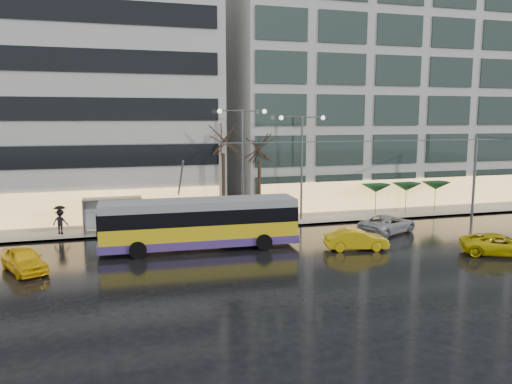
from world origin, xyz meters
name	(u,v)px	position (x,y,z in m)	size (l,w,h in m)	color
ground	(256,264)	(0.00, 0.00, 0.00)	(140.00, 140.00, 0.00)	black
sidewalk	(233,216)	(2.00, 14.00, 0.07)	(80.00, 10.00, 0.15)	gray
kerb	(248,228)	(2.00, 9.05, 0.07)	(80.00, 0.10, 0.15)	slate
building_left	(7,85)	(-16.00, 19.00, 11.15)	(34.00, 14.00, 22.00)	#B5B3AD
building_right	(384,76)	(19.00, 19.00, 12.65)	(32.00, 14.00, 25.00)	#B5B3AD
trolleybus	(200,225)	(-2.56, 4.34, 1.59)	(12.79, 5.16, 5.89)	yellow
catenary	(239,176)	(1.00, 7.94, 4.25)	(42.24, 5.12, 7.00)	#595B60
bus_shelter	(107,207)	(-8.38, 10.69, 1.96)	(4.20, 1.60, 2.51)	#595B60
street_lamp_near	(242,150)	(2.00, 10.80, 5.99)	(3.96, 0.36, 9.03)	#595B60
street_lamp_far	(302,152)	(7.00, 10.80, 5.71)	(3.96, 0.36, 8.53)	#595B60
tree_a	(223,136)	(0.50, 11.00, 7.09)	(3.20, 3.20, 8.40)	black
tree_b	(259,144)	(3.50, 11.20, 6.40)	(3.20, 3.20, 7.70)	black
parasol_a	(376,188)	(14.00, 11.00, 2.45)	(2.50, 2.50, 2.65)	#595B60
parasol_b	(406,187)	(17.00, 11.00, 2.45)	(2.50, 2.50, 2.65)	#595B60
parasol_c	(436,186)	(20.00, 11.00, 2.45)	(2.50, 2.50, 2.65)	#595B60
taxi_a	(24,260)	(-12.82, 2.19, 0.69)	(1.64, 4.07, 1.39)	yellow
taxi_b	(356,239)	(7.18, 1.35, 0.67)	(1.42, 4.07, 1.34)	gold
taxi_c	(500,245)	(15.25, -2.29, 0.65)	(2.17, 4.71, 1.31)	#D6C00B
sedan_silver	(388,224)	(11.64, 4.96, 0.69)	(2.27, 4.93, 1.37)	#ACACB1
pedestrian_a	(121,209)	(-7.39, 11.33, 1.62)	(1.25, 1.26, 2.19)	black
pedestrian_b	(177,219)	(-3.38, 9.95, 0.95)	(0.85, 0.71, 1.61)	black
pedestrian_c	(60,219)	(-11.68, 10.69, 1.27)	(1.33, 1.06, 2.11)	black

